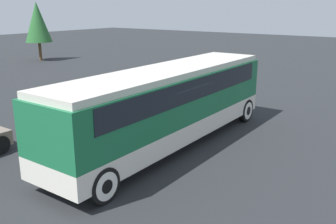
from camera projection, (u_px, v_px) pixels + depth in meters
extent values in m
plane|color=#26282B|center=(168.00, 146.00, 14.66)|extent=(120.00, 120.00, 0.00)
cube|color=silver|center=(168.00, 126.00, 14.44)|extent=(11.24, 2.42, 0.71)
cube|color=#19663D|center=(168.00, 96.00, 14.11)|extent=(11.24, 2.42, 1.67)
cube|color=black|center=(168.00, 86.00, 14.00)|extent=(9.89, 2.46, 0.75)
cube|color=beige|center=(168.00, 71.00, 13.85)|extent=(11.01, 2.23, 0.22)
cube|color=#19663D|center=(232.00, 80.00, 18.46)|extent=(0.36, 2.32, 1.91)
cylinder|color=black|center=(246.00, 110.00, 17.64)|extent=(1.05, 0.28, 1.05)
cylinder|color=silver|center=(246.00, 110.00, 17.64)|extent=(0.82, 0.30, 0.82)
cylinder|color=black|center=(246.00, 110.00, 17.64)|extent=(0.40, 0.32, 0.40)
cylinder|color=black|center=(205.00, 104.00, 18.87)|extent=(1.05, 0.28, 1.05)
cylinder|color=silver|center=(205.00, 104.00, 18.87)|extent=(0.82, 0.30, 0.82)
cylinder|color=black|center=(205.00, 104.00, 18.87)|extent=(0.40, 0.32, 0.40)
cylinder|color=black|center=(103.00, 185.00, 10.28)|extent=(1.05, 0.28, 1.05)
cylinder|color=silver|center=(103.00, 185.00, 10.28)|extent=(0.82, 0.30, 0.82)
cylinder|color=black|center=(103.00, 185.00, 10.28)|extent=(0.40, 0.32, 0.40)
cylinder|color=black|center=(52.00, 166.00, 11.51)|extent=(1.05, 0.28, 1.05)
cylinder|color=silver|center=(52.00, 166.00, 11.51)|extent=(0.82, 0.30, 0.82)
cylinder|color=black|center=(52.00, 166.00, 11.51)|extent=(0.40, 0.32, 0.40)
cylinder|color=black|center=(0.00, 145.00, 13.74)|extent=(0.71, 0.22, 0.71)
cylinder|color=black|center=(0.00, 145.00, 13.74)|extent=(0.27, 0.26, 0.27)
cube|color=#BCBCC1|center=(158.00, 90.00, 21.94)|extent=(4.77, 1.89, 0.60)
cube|color=black|center=(156.00, 80.00, 21.63)|extent=(2.48, 1.70, 0.56)
cylinder|color=black|center=(188.00, 89.00, 23.03)|extent=(0.66, 0.22, 0.66)
cylinder|color=black|center=(188.00, 89.00, 23.03)|extent=(0.25, 0.26, 0.25)
cylinder|color=black|center=(165.00, 86.00, 23.98)|extent=(0.66, 0.22, 0.66)
cylinder|color=black|center=(165.00, 86.00, 23.98)|extent=(0.25, 0.26, 0.25)
cylinder|color=black|center=(149.00, 102.00, 20.01)|extent=(0.66, 0.22, 0.66)
cylinder|color=black|center=(149.00, 102.00, 20.01)|extent=(0.25, 0.26, 0.25)
cylinder|color=black|center=(125.00, 98.00, 20.97)|extent=(0.66, 0.22, 0.66)
cylinder|color=black|center=(125.00, 98.00, 20.97)|extent=(0.25, 0.26, 0.25)
cylinder|color=brown|center=(40.00, 51.00, 37.40)|extent=(0.28, 0.28, 1.83)
cone|color=#28602D|center=(37.00, 22.00, 36.62)|extent=(2.56, 2.56, 3.88)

